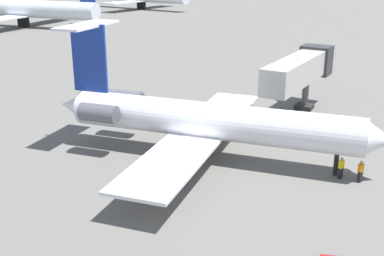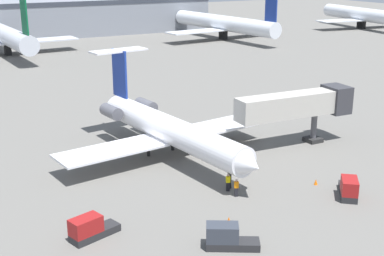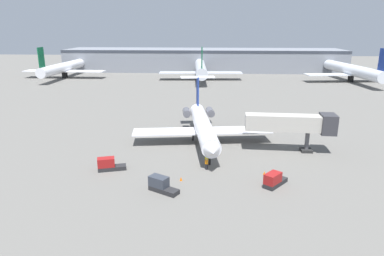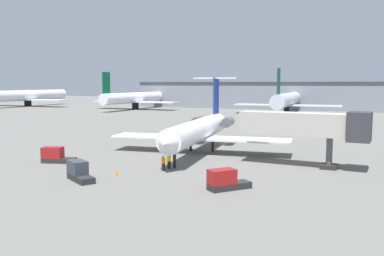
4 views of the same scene
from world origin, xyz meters
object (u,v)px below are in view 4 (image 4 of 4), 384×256
Objects in this scene: jet_bridge at (312,125)px; parked_airliner_west_mid at (135,98)px; regional_jet at (199,129)px; parked_airliner_west_end at (27,96)px; traffic_cone_near at (230,178)px; baggage_tug_trailing at (79,172)px; traffic_cone_mid at (117,173)px; baggage_tug_spare at (225,181)px; baggage_tug_lead at (55,156)px; ground_crew_loader at (169,161)px; parked_airliner_centre at (287,100)px; ground_crew_marshaller at (163,163)px.

parked_airliner_west_mid is (-74.15, 82.41, -0.59)m from jet_bridge.
parked_airliner_west_end is at bearing 144.75° from regional_jet.
traffic_cone_near is 0.01× the size of parked_airliner_west_end.
baggage_tug_trailing is 3.97m from traffic_cone_mid.
regional_jet reaches higher than baggage_tug_trailing.
baggage_tug_spare is (14.46, 2.31, 0.00)m from baggage_tug_trailing.
regional_jet is 134.99m from parked_airliner_west_end.
regional_jet is at bearing 45.88° from baggage_tug_lead.
baggage_tug_spare is (8.90, -6.35, -0.02)m from ground_crew_loader.
regional_jet is 0.73× the size of parked_airliner_centre.
ground_crew_marshaller is (0.99, -12.44, -2.42)m from regional_jet.
traffic_cone_near is (8.18, -2.81, -0.58)m from ground_crew_loader.
baggage_tug_spare is (8.89, -4.96, -0.02)m from ground_crew_marshaller.
regional_jet is 0.72× the size of parked_airliner_west_mid.
baggage_tug_lead is (-28.55, -9.75, -3.95)m from jet_bridge.
traffic_cone_mid is (-3.34, -5.43, -0.58)m from ground_crew_loader.
jet_bridge reaches higher than baggage_tug_spare.
baggage_tug_trailing reaches higher than ground_crew_loader.
ground_crew_loader is 0.04× the size of parked_airliner_west_end.
regional_jet is 50.91× the size of traffic_cone_mid.
ground_crew_loader is 0.04× the size of parked_airliner_west_mid.
baggage_tug_lead is (-13.12, -13.54, -2.44)m from regional_jet.
baggage_tug_lead is 90.96m from parked_airliner_centre.
ground_crew_marshaller is 5.28m from traffic_cone_mid.
baggage_tug_trailing is (8.54, -6.18, 0.00)m from baggage_tug_lead.
ground_crew_loader is 0.41× the size of baggage_tug_trailing.
parked_airliner_west_end reaches higher than parked_airliner_centre.
traffic_cone_near is at bearing -121.83° from jet_bridge.
ground_crew_loader is at bearing -153.28° from jet_bridge.
regional_jet is at bearing 81.86° from traffic_cone_mid.
parked_airliner_centre is at bearing 90.50° from traffic_cone_mid.
ground_crew_loader is at bearing 58.45° from traffic_cone_mid.
baggage_tug_lead is at bearing 179.15° from traffic_cone_near.
traffic_cone_mid is 93.39m from parked_airliner_centre.
baggage_tug_trailing is 14.65m from baggage_tug_spare.
jet_bridge is at bearing 38.54° from baggage_tug_trailing.
ground_crew_marshaller is at bearing -149.03° from jet_bridge.
baggage_tug_spare is at bearing -78.57° from traffic_cone_near.
regional_jet is 16.57× the size of ground_crew_loader.
ground_crew_marshaller reaches higher than traffic_cone_near.
parked_airliner_west_mid reaches higher than ground_crew_marshaller.
baggage_tug_trailing is 0.11× the size of parked_airliner_west_mid.
baggage_tug_spare is at bearing 9.09° from baggage_tug_trailing.
parked_airliner_west_mid reaches higher than baggage_tug_lead.
jet_bridge is 0.33× the size of parked_airliner_west_end.
jet_bridge reaches higher than ground_crew_loader.
jet_bridge is (15.42, -3.78, 1.50)m from regional_jet.
ground_crew_marshaller is 0.41× the size of baggage_tug_trailing.
parked_airliner_west_mid is (-58.73, 78.63, 0.91)m from regional_jet.
traffic_cone_near is (-6.26, -10.08, -4.51)m from jet_bridge.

